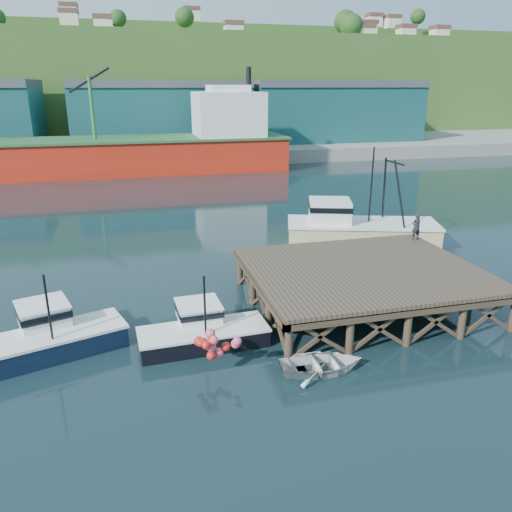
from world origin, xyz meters
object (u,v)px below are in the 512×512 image
object	(u,v)px
boat_navy	(49,335)
dockworker	(416,227)
trawler	(359,227)
dinghy	(322,364)
boat_black	(202,330)

from	to	relation	value
boat_navy	dockworker	world-z (taller)	boat_navy
trawler	dinghy	world-z (taller)	trawler
boat_black	boat_navy	bearing A→B (deg)	169.50
boat_navy	dockworker	size ratio (longest dim) A/B	4.00
trawler	dockworker	bearing A→B (deg)	-61.91
boat_black	trawler	bearing A→B (deg)	38.29
dockworker	trawler	bearing A→B (deg)	-84.05
dinghy	dockworker	xyz separation A→B (m)	(9.99, 9.62, 2.61)
trawler	dinghy	xyz separation A→B (m)	(-8.95, -15.29, -1.14)
boat_navy	dockworker	bearing A→B (deg)	-4.25
dinghy	boat_navy	bearing A→B (deg)	71.99
boat_black	dockworker	xyz separation A→B (m)	(14.43, 5.95, 2.30)
boat_black	trawler	size ratio (longest dim) A/B	0.52
boat_black	dockworker	distance (m)	15.77
boat_navy	dockworker	xyz separation A→B (m)	(21.14, 5.02, 2.17)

